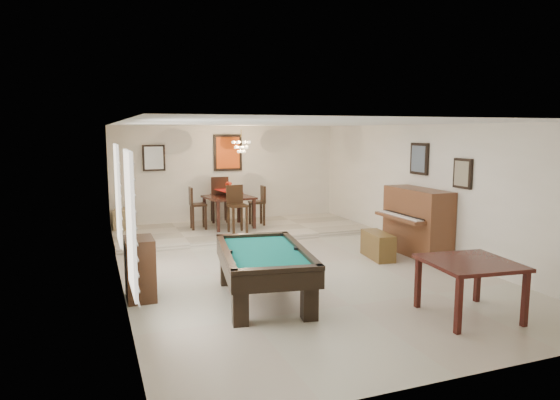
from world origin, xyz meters
TOP-DOWN VIEW (x-y plane):
  - ground_plane at (0.00, 0.00)m, footprint 6.00×9.00m
  - wall_back at (0.00, 4.50)m, footprint 6.00×0.04m
  - wall_front at (0.00, -4.50)m, footprint 6.00×0.04m
  - wall_left at (-3.00, 0.00)m, footprint 0.04×9.00m
  - wall_right at (3.00, 0.00)m, footprint 0.04×9.00m
  - ceiling at (0.00, 0.00)m, footprint 6.00×9.00m
  - dining_step at (0.00, 3.25)m, footprint 6.00×2.50m
  - window_left_front at (-2.97, -2.20)m, footprint 0.06×1.00m
  - window_left_rear at (-2.97, 0.60)m, footprint 0.06×1.00m
  - pool_table at (-1.09, -1.59)m, footprint 1.52×2.36m
  - square_table at (1.27, -3.18)m, footprint 1.22×1.22m
  - upright_piano at (2.53, -0.07)m, footprint 0.89×1.60m
  - piano_bench at (1.79, -0.07)m, footprint 0.47×0.95m
  - apothecary_chest at (-2.78, -0.89)m, footprint 0.41×0.61m
  - dining_table at (-0.26, 3.44)m, footprint 1.20×1.20m
  - flower_vase at (-0.26, 3.44)m, footprint 0.16×0.16m
  - dining_chair_south at (-0.25, 2.71)m, footprint 0.44×0.44m
  - dining_chair_north at (-0.31, 4.22)m, footprint 0.50×0.50m
  - dining_chair_west at (-1.01, 3.49)m, footprint 0.39×0.39m
  - dining_chair_east at (0.47, 3.47)m, footprint 0.39×0.39m
  - corner_bench at (-2.69, 4.12)m, footprint 0.53×0.61m
  - chandelier at (0.00, 3.20)m, footprint 0.44×0.44m
  - back_painting at (0.00, 4.46)m, footprint 0.75×0.06m
  - back_mirror at (-1.90, 4.46)m, footprint 0.55×0.06m
  - right_picture_upper at (2.96, 0.30)m, footprint 0.06×0.55m
  - right_picture_lower at (2.96, -1.00)m, footprint 0.06×0.45m

SIDE VIEW (x-z plane):
  - ground_plane at x=0.00m, z-range -0.02..0.00m
  - dining_step at x=0.00m, z-range 0.00..0.12m
  - piano_bench at x=1.79m, z-range 0.00..0.51m
  - corner_bench at x=-2.69m, z-range 0.12..0.61m
  - pool_table at x=-1.09m, z-range 0.00..0.73m
  - square_table at x=1.27m, z-range 0.00..0.76m
  - apothecary_chest at x=-2.78m, z-range 0.00..0.92m
  - dining_table at x=-0.26m, z-range 0.12..1.00m
  - dining_chair_east at x=0.47m, z-range 0.12..1.11m
  - dining_chair_west at x=-1.01m, z-range 0.12..1.14m
  - upright_piano at x=2.53m, z-range 0.00..1.33m
  - dining_chair_south at x=-0.25m, z-range 0.12..1.22m
  - dining_chair_north at x=-0.31m, z-range 0.12..1.31m
  - flower_vase at x=-0.26m, z-range 1.00..1.26m
  - wall_back at x=0.00m, z-range 0.00..2.60m
  - wall_front at x=0.00m, z-range 0.00..2.60m
  - wall_left at x=-3.00m, z-range 0.00..2.60m
  - wall_right at x=3.00m, z-range 0.00..2.60m
  - window_left_front at x=-2.97m, z-range 0.55..2.25m
  - window_left_rear at x=-2.97m, z-range 0.55..2.25m
  - right_picture_lower at x=2.96m, z-range 1.42..1.98m
  - back_mirror at x=-1.90m, z-range 1.48..2.12m
  - back_painting at x=0.00m, z-range 1.42..2.38m
  - right_picture_upper at x=2.96m, z-range 1.57..2.23m
  - chandelier at x=0.00m, z-range 1.90..2.50m
  - ceiling at x=0.00m, z-range 2.58..2.62m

